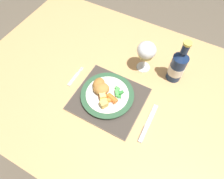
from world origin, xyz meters
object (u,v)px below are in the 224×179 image
(dinner_plate, at_px, (107,95))
(fork, at_px, (75,78))
(table_knife, at_px, (147,126))
(wine_glass, at_px, (146,51))
(dining_table, at_px, (121,98))
(bottle, at_px, (178,66))

(dinner_plate, height_order, fork, dinner_plate)
(dinner_plate, height_order, table_knife, dinner_plate)
(wine_glass, bearing_deg, dining_table, -101.15)
(dining_table, height_order, bottle, bottle)
(table_knife, bearing_deg, bottle, 87.89)
(dining_table, xyz_separation_m, table_knife, (0.17, -0.11, 0.08))
(table_knife, height_order, bottle, bottle)
(fork, height_order, wine_glass, wine_glass)
(wine_glass, height_order, bottle, bottle)
(fork, distance_m, table_knife, 0.41)
(table_knife, distance_m, wine_glass, 0.33)
(wine_glass, bearing_deg, fork, -140.50)
(table_knife, bearing_deg, dining_table, 146.63)
(dining_table, height_order, dinner_plate, dinner_plate)
(bottle, bearing_deg, fork, -150.84)
(dining_table, distance_m, dinner_plate, 0.12)
(dining_table, bearing_deg, table_knife, -33.37)
(table_knife, bearing_deg, fork, 171.14)
(fork, xyz_separation_m, wine_glass, (0.26, 0.22, 0.11))
(table_knife, height_order, wine_glass, wine_glass)
(fork, bearing_deg, wine_glass, 39.50)
(dinner_plate, bearing_deg, bottle, 47.84)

